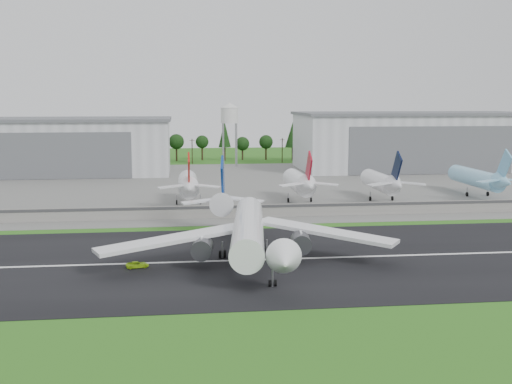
{
  "coord_description": "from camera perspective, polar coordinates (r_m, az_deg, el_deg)",
  "views": [
    {
      "loc": [
        -28.37,
        -110.02,
        30.95
      ],
      "look_at": [
        -10.27,
        40.0,
        9.0
      ],
      "focal_mm": 45.0,
      "sensor_mm": 36.0,
      "label": 1
    }
  ],
  "objects": [
    {
      "name": "runway_centerline",
      "position": [
        127.13,
        6.26,
        -5.82
      ],
      "size": [
        220.0,
        1.0,
        0.02
      ],
      "primitive_type": "cube",
      "color": "white",
      "rests_on": "runway"
    },
    {
      "name": "ground",
      "position": [
        117.76,
        7.37,
        -7.04
      ],
      "size": [
        600.0,
        600.0,
        0.0
      ],
      "primitive_type": "plane",
      "color": "#1F5C15",
      "rests_on": "ground"
    },
    {
      "name": "parked_jet_skyblue",
      "position": [
        215.19,
        19.32,
        1.15
      ],
      "size": [
        7.36,
        37.29,
        16.58
      ],
      "color": "#88C8EB",
      "rests_on": "ground"
    },
    {
      "name": "parked_jet_red_a",
      "position": [
        188.24,
        -6.03,
        0.67
      ],
      "size": [
        7.36,
        31.29,
        16.72
      ],
      "color": "silver",
      "rests_on": "ground"
    },
    {
      "name": "parked_jet_navy",
      "position": [
        197.98,
        11.25,
        0.87
      ],
      "size": [
        7.36,
        31.29,
        16.51
      ],
      "color": "white",
      "rests_on": "ground"
    },
    {
      "name": "main_airliner",
      "position": [
        123.09,
        -0.65,
        -3.96
      ],
      "size": [
        56.88,
        59.25,
        18.17
      ],
      "rotation": [
        0.0,
        0.0,
        3.02
      ],
      "color": "white",
      "rests_on": "runway"
    },
    {
      "name": "blast_fence",
      "position": [
        169.95,
        2.83,
        -1.62
      ],
      "size": [
        240.0,
        0.61,
        3.5
      ],
      "color": "gray",
      "rests_on": "ground"
    },
    {
      "name": "water_tower",
      "position": [
        296.02,
        -2.37,
        7.02
      ],
      "size": [
        8.4,
        8.4,
        29.4
      ],
      "color": "#99999E",
      "rests_on": "ground"
    },
    {
      "name": "treeline",
      "position": [
        327.73,
        -1.89,
        2.84
      ],
      "size": [
        320.0,
        16.0,
        22.0
      ],
      "primitive_type": null,
      "color": "black",
      "rests_on": "ground"
    },
    {
      "name": "hangar_west",
      "position": [
        280.41,
        -17.52,
        3.93
      ],
      "size": [
        97.0,
        44.0,
        23.2
      ],
      "color": "silver",
      "rests_on": "ground"
    },
    {
      "name": "utility_poles",
      "position": [
        312.85,
        -1.65,
        2.58
      ],
      "size": [
        230.0,
        3.0,
        12.0
      ],
      "primitive_type": null,
      "color": "black",
      "rests_on": "ground"
    },
    {
      "name": "apron",
      "position": [
        233.82,
        0.15,
        0.67
      ],
      "size": [
        320.0,
        150.0,
        0.1
      ],
      "primitive_type": "cube",
      "color": "slate",
      "rests_on": "ground"
    },
    {
      "name": "parked_jet_red_b",
      "position": [
        191.63,
        3.99,
        0.84
      ],
      "size": [
        7.36,
        31.29,
        16.76
      ],
      "color": "white",
      "rests_on": "ground"
    },
    {
      "name": "hangar_east",
      "position": [
        294.3,
        13.74,
        4.46
      ],
      "size": [
        102.0,
        47.0,
        25.2
      ],
      "color": "silver",
      "rests_on": "ground"
    },
    {
      "name": "ground_vehicle",
      "position": [
        120.99,
        -10.5,
        -6.36
      ],
      "size": [
        4.53,
        2.8,
        1.17
      ],
      "primitive_type": "imported",
      "rotation": [
        0.0,
        0.0,
        1.79
      ],
      "color": "#B6F11C",
      "rests_on": "runway"
    },
    {
      "name": "runway",
      "position": [
        127.14,
        6.26,
        -5.85
      ],
      "size": [
        320.0,
        60.0,
        0.1
      ],
      "primitive_type": "cube",
      "color": "black",
      "rests_on": "ground"
    }
  ]
}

